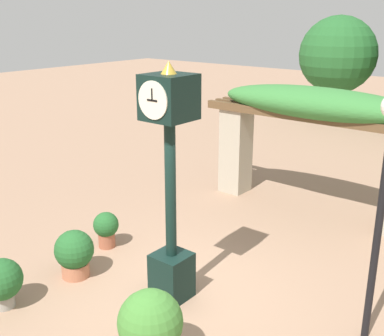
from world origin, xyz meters
The scene contains 7 objects.
ground_plane centered at (0.00, 0.00, 0.00)m, with size 60.00×60.00×0.00m, color #9E7A60.
pedestal_clock centered at (-0.06, -0.06, 1.94)m, with size 0.64×0.68×3.67m.
pergola centered at (0.00, 4.55, 2.06)m, with size 5.27×1.21×2.80m.
potted_plant_near_left centered at (-2.17, 0.43, 0.40)m, with size 0.48×0.48×0.70m.
potted_plant_near_right centered at (-1.86, -1.89, 0.44)m, with size 0.64×0.64×0.79m.
potted_plant_far_left centered at (0.76, -1.39, 0.61)m, with size 0.83×0.83×1.05m.
potted_plant_far_right centered at (-1.76, -0.63, 0.44)m, with size 0.66×0.66×0.83m.
Camera 1 is at (4.38, -4.99, 4.28)m, focal length 45.00 mm.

